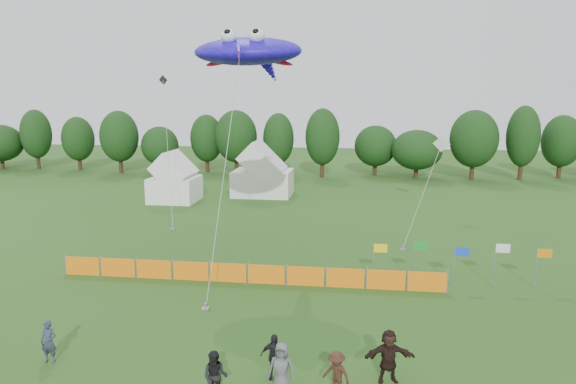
# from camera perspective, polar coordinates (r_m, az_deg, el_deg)

# --- Properties ---
(ground) EXTENTS (160.00, 160.00, 0.00)m
(ground) POSITION_cam_1_polar(r_m,az_deg,el_deg) (19.23, -2.51, -18.80)
(ground) COLOR #234C16
(ground) RESTS_ON ground
(treeline) EXTENTS (104.57, 8.78, 8.36)m
(treeline) POSITION_cam_1_polar(r_m,az_deg,el_deg) (61.66, 6.33, 5.58)
(treeline) COLOR #382314
(treeline) RESTS_ON ground
(tent_left) EXTENTS (4.15, 4.15, 3.66)m
(tent_left) POSITION_cam_1_polar(r_m,az_deg,el_deg) (47.90, -12.48, 1.17)
(tent_left) COLOR white
(tent_left) RESTS_ON ground
(tent_right) EXTENTS (5.64, 4.51, 3.98)m
(tent_right) POSITION_cam_1_polar(r_m,az_deg,el_deg) (49.69, -2.82, 1.93)
(tent_right) COLOR white
(tent_right) RESTS_ON ground
(barrier_fence) EXTENTS (19.90, 0.06, 1.00)m
(barrier_fence) POSITION_cam_1_polar(r_m,az_deg,el_deg) (26.69, -4.55, -9.02)
(barrier_fence) COLOR orange
(barrier_fence) RESTS_ON ground
(flag_row) EXTENTS (8.73, 0.32, 2.26)m
(flag_row) POSITION_cam_1_polar(r_m,az_deg,el_deg) (27.35, 18.26, -6.98)
(flag_row) COLOR gray
(flag_row) RESTS_ON ground
(spectator_a) EXTENTS (0.60, 0.41, 1.57)m
(spectator_a) POSITION_cam_1_polar(r_m,az_deg,el_deg) (20.96, -25.05, -14.83)
(spectator_a) COLOR #2B3348
(spectator_a) RESTS_ON ground
(spectator_b) EXTENTS (0.84, 0.67, 1.67)m
(spectator_b) POSITION_cam_1_polar(r_m,az_deg,el_deg) (17.12, -8.07, -19.67)
(spectator_b) COLOR black
(spectator_b) RESTS_ON ground
(spectator_c) EXTENTS (1.14, 0.98, 1.53)m
(spectator_c) POSITION_cam_1_polar(r_m,az_deg,el_deg) (17.30, 5.40, -19.52)
(spectator_c) COLOR #381E16
(spectator_c) RESTS_ON ground
(spectator_d) EXTENTS (0.95, 0.44, 1.59)m
(spectator_d) POSITION_cam_1_polar(r_m,az_deg,el_deg) (18.17, -1.57, -17.79)
(spectator_d) COLOR black
(spectator_d) RESTS_ON ground
(spectator_e) EXTENTS (0.91, 0.63, 1.77)m
(spectator_e) POSITION_cam_1_polar(r_m,az_deg,el_deg) (17.27, -0.72, -19.07)
(spectator_e) COLOR #525358
(spectator_e) RESTS_ON ground
(spectator_f) EXTENTS (1.76, 0.83, 1.82)m
(spectator_f) POSITION_cam_1_polar(r_m,az_deg,el_deg) (18.25, 11.12, -17.45)
(spectator_f) COLOR black
(spectator_f) RESTS_ON ground
(stingray_kite) EXTENTS (6.03, 15.14, 12.91)m
(stingray_kite) POSITION_cam_1_polar(r_m,az_deg,el_deg) (29.24, -4.22, 15.21)
(stingray_kite) COLOR #2610EC
(stingray_kite) RESTS_ON ground
(small_kite_white) EXTENTS (4.62, 11.29, 6.40)m
(small_kite_white) POSITION_cam_1_polar(r_m,az_deg,el_deg) (40.47, 15.87, 2.84)
(small_kite_white) COLOR silver
(small_kite_white) RESTS_ON ground
(small_kite_dark) EXTENTS (5.40, 12.10, 11.42)m
(small_kite_dark) POSITION_cam_1_polar(r_m,az_deg,el_deg) (44.58, -13.34, 6.56)
(small_kite_dark) COLOR black
(small_kite_dark) RESTS_ON ground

